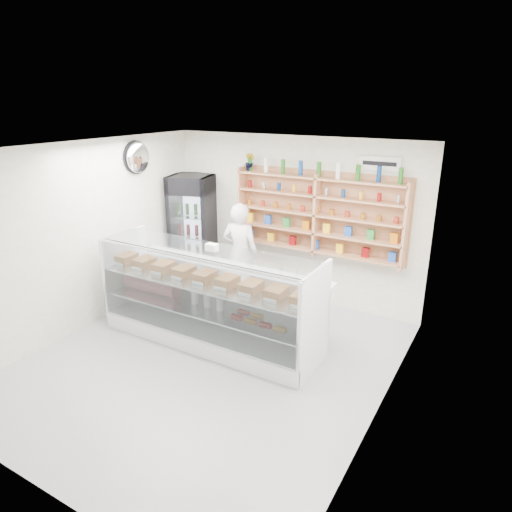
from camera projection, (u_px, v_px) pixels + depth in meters
The scene contains 8 objects.
room at pixel (206, 264), 5.69m from camera, with size 5.00×5.00×5.00m.
display_counter at pixel (211, 316), 6.57m from camera, with size 3.26×0.97×1.42m.
shop_worker at pixel (240, 254), 7.68m from camera, with size 0.64×0.42×1.75m, color silver.
drinks_cooler at pixel (193, 231), 8.43m from camera, with size 0.91×0.89×2.06m.
wall_shelving at pixel (317, 214), 7.30m from camera, with size 2.84×0.28×1.33m.
potted_plant at pixel (250, 162), 7.64m from camera, with size 0.17×0.13×0.30m, color #1E6626.
security_mirror at pixel (138, 158), 7.35m from camera, with size 0.15×0.50×0.50m, color silver.
wall_sign at pixel (380, 163), 6.70m from camera, with size 0.62×0.03×0.20m, color white.
Camera 1 is at (3.23, -4.30, 3.36)m, focal length 32.00 mm.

